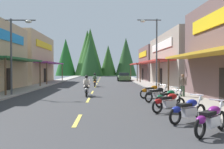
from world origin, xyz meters
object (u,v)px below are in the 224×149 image
Objects in this scene: streetlamp_right at (153,44)px; motorcycle_parked_right_4 at (157,94)px; streetlamp_left at (16,45)px; motorcycle_parked_right_2 at (169,102)px; motorcycle_parked_right_5 at (152,91)px; motorcycle_parked_right_3 at (168,97)px; pedestrian_browsing at (183,84)px; motorcycle_parked_right_1 at (188,110)px; parked_car_curbside at (124,77)px; rider_cruising_trailing at (95,81)px; rider_cruising_lead at (87,87)px; motorcycle_parked_right_0 at (211,119)px.

streetlamp_right is 3.59× the size of motorcycle_parked_right_4.
streetlamp_left reaches higher than motorcycle_parked_right_2.
streetlamp_left reaches higher than motorcycle_parked_right_5.
pedestrian_browsing is at bearing 24.38° from motorcycle_parked_right_3.
motorcycle_parked_right_1 is 1.04× the size of motorcycle_parked_right_3.
streetlamp_right is at bearing 20.30° from streetlamp_left.
parked_car_curbside is (-0.07, 25.98, 0.20)m from motorcycle_parked_right_4.
motorcycle_parked_right_2 is 0.88× the size of rider_cruising_trailing.
motorcycle_parked_right_5 is 11.89m from rider_cruising_trailing.
motorcycle_parked_right_4 is at bearing -99.22° from streetlamp_right.
rider_cruising_lead is 1.00× the size of rider_cruising_trailing.
parked_car_curbside is (-0.10, 33.59, 0.20)m from motorcycle_parked_right_0.
rider_cruising_trailing is 0.50× the size of parked_car_curbside.
motorcycle_parked_right_3 and motorcycle_parked_right_4 have the same top height.
rider_cruising_lead is (-4.50, 9.08, 0.17)m from motorcycle_parked_right_1.
rider_cruising_lead is 9.81m from rider_cruising_trailing.
pedestrian_browsing reaches higher than motorcycle_parked_right_4.
rider_cruising_trailing is at bearing 60.63° from streetlamp_left.
motorcycle_parked_right_4 is at bearing 55.20° from motorcycle_parked_right_1.
motorcycle_parked_right_5 is 0.89× the size of rider_cruising_lead.
pedestrian_browsing is (6.54, -11.25, 0.32)m from rider_cruising_trailing.
motorcycle_parked_right_4 is 25.98m from parked_car_curbside.
streetlamp_left is at bearing 76.70° from pedestrian_browsing.
pedestrian_browsing is at bearing 34.93° from motorcycle_parked_right_0.
rider_cruising_trailing is at bearing 135.05° from streetlamp_right.
motorcycle_parked_right_1 is 0.86× the size of rider_cruising_lead.
rider_cruising_trailing is 1.28× the size of pedestrian_browsing.
rider_cruising_lead and rider_cruising_trailing have the same top height.
rider_cruising_trailing is (-4.28, 18.89, 0.17)m from motorcycle_parked_right_1.
pedestrian_browsing is (6.76, -1.43, 0.32)m from rider_cruising_lead.
streetlamp_left is at bearing 149.55° from rider_cruising_trailing.
streetlamp_left is at bearing 142.02° from motorcycle_parked_right_5.
motorcycle_parked_right_4 is (9.83, -3.31, -3.31)m from streetlamp_left.
motorcycle_parked_right_3 is (10.00, -5.29, -3.31)m from streetlamp_left.
motorcycle_parked_right_2 is 1.08× the size of motorcycle_parked_right_3.
streetlamp_left is 10.89m from motorcycle_parked_right_4.
motorcycle_parked_right_0 is at bearing -168.94° from rider_cruising_trailing.
motorcycle_parked_right_0 is (-1.17, -15.00, -3.80)m from streetlamp_right.
motorcycle_parked_right_3 is (0.13, 5.63, 0.00)m from motorcycle_parked_right_0.
rider_cruising_trailing is 13.01m from pedestrian_browsing.
streetlamp_right reaches higher than rider_cruising_lead.
motorcycle_parked_right_5 is (9.86, -1.38, -3.31)m from streetlamp_left.
motorcycle_parked_right_0 is 0.90× the size of motorcycle_parked_right_1.
streetlamp_left is 2.68× the size of rider_cruising_lead.
motorcycle_parked_right_5 is 4.81m from rider_cruising_lead.
motorcycle_parked_right_0 and motorcycle_parked_right_3 have the same top height.
pedestrian_browsing is at bearing -7.52° from streetlamp_left.
motorcycle_parked_right_0 is at bearing -120.02° from motorcycle_parked_right_5.
motorcycle_parked_right_5 is at bearing -102.10° from streetlamp_right.
streetlamp_right is at bearing -175.55° from parked_car_curbside.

